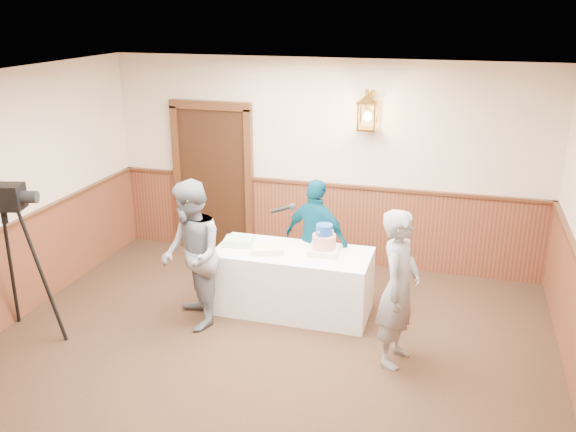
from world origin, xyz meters
name	(u,v)px	position (x,y,z in m)	size (l,w,h in m)	color
ground	(234,404)	(0.00, 0.00, 0.00)	(7.00, 7.00, 0.00)	black
room_shell	(242,231)	(-0.05, 0.45, 1.52)	(6.02, 7.02, 2.81)	beige
display_table	(293,281)	(0.02, 1.90, 0.38)	(1.80, 0.80, 0.75)	white
tiered_cake	(324,242)	(0.37, 1.95, 0.89)	(0.36, 0.36, 0.35)	beige
sheet_cake_yellow	(268,249)	(-0.26, 1.80, 0.79)	(0.35, 0.27, 0.07)	#F5CD92
sheet_cake_green	(238,241)	(-0.66, 1.93, 0.79)	(0.33, 0.26, 0.08)	#A3DD9C
interviewer	(191,255)	(-0.96, 1.28, 0.84)	(1.54, 1.07, 1.68)	slate
baker	(399,288)	(1.31, 1.14, 0.81)	(0.59, 0.39, 1.62)	gray
assistant_p	(316,240)	(0.19, 2.34, 0.75)	(0.88, 0.37, 1.50)	#074258
tv_camera_rig	(14,273)	(-2.60, 0.43, 0.79)	(0.69, 0.64, 1.75)	black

